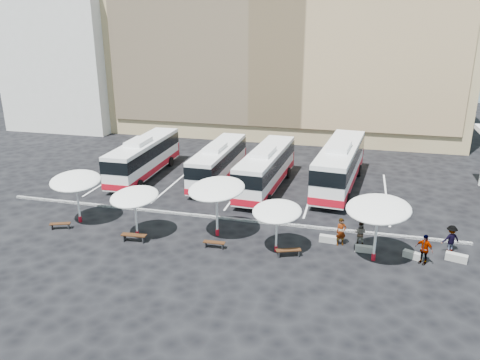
% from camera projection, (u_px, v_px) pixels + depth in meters
% --- Properties ---
extents(ground, '(120.00, 120.00, 0.00)m').
position_uv_depth(ground, '(216.00, 221.00, 33.40)').
color(ground, black).
rests_on(ground, ground).
extents(sandstone_building, '(42.00, 18.25, 29.60)m').
position_uv_depth(sandstone_building, '(289.00, 29.00, 58.54)').
color(sandstone_building, tan).
rests_on(sandstone_building, ground).
extents(apartment_block, '(14.00, 14.00, 18.00)m').
position_uv_depth(apartment_block, '(77.00, 57.00, 62.71)').
color(apartment_block, silver).
rests_on(apartment_block, ground).
extents(curb_divider, '(34.00, 0.25, 0.15)m').
position_uv_depth(curb_divider, '(218.00, 217.00, 33.83)').
color(curb_divider, black).
rests_on(curb_divider, ground).
extents(bay_lines, '(24.15, 12.00, 0.01)m').
position_uv_depth(bay_lines, '(243.00, 185.00, 40.73)').
color(bay_lines, white).
rests_on(bay_lines, ground).
extents(bus_0, '(2.84, 11.56, 3.66)m').
position_uv_depth(bus_0, '(144.00, 156.00, 42.58)').
color(bus_0, white).
rests_on(bus_0, ground).
extents(bus_1, '(2.62, 10.91, 3.46)m').
position_uv_depth(bus_1, '(218.00, 162.00, 41.31)').
color(bus_1, white).
rests_on(bus_1, ground).
extents(bus_2, '(3.21, 11.75, 3.69)m').
position_uv_depth(bus_2, '(266.00, 167.00, 39.29)').
color(bus_2, white).
rests_on(bus_2, ground).
extents(bus_3, '(3.93, 12.99, 4.06)m').
position_uv_depth(bus_3, '(340.00, 164.00, 39.59)').
color(bus_3, white).
rests_on(bus_3, ground).
extents(sunshade_0, '(4.53, 4.55, 3.62)m').
position_uv_depth(sunshade_0, '(76.00, 181.00, 32.30)').
color(sunshade_0, white).
rests_on(sunshade_0, ground).
extents(sunshade_1, '(3.85, 3.88, 3.29)m').
position_uv_depth(sunshade_1, '(134.00, 197.00, 30.16)').
color(sunshade_1, white).
rests_on(sunshade_1, ground).
extents(sunshade_2, '(4.89, 4.92, 3.86)m').
position_uv_depth(sunshade_2, '(217.00, 189.00, 30.13)').
color(sunshade_2, white).
rests_on(sunshade_2, ground).
extents(sunshade_3, '(3.49, 3.52, 3.14)m').
position_uv_depth(sunshade_3, '(277.00, 211.00, 28.18)').
color(sunshade_3, white).
rests_on(sunshade_3, ground).
extents(sunshade_4, '(4.90, 4.93, 3.89)m').
position_uv_depth(sunshade_4, '(378.00, 209.00, 26.89)').
color(sunshade_4, white).
rests_on(sunshade_4, ground).
extents(wood_bench_0, '(1.42, 0.84, 0.42)m').
position_uv_depth(wood_bench_0, '(60.00, 225.00, 32.04)').
color(wood_bench_0, black).
rests_on(wood_bench_0, ground).
extents(wood_bench_1, '(1.67, 0.57, 0.50)m').
position_uv_depth(wood_bench_1, '(134.00, 236.00, 30.18)').
color(wood_bench_1, black).
rests_on(wood_bench_1, ground).
extents(wood_bench_2, '(1.40, 0.42, 0.42)m').
position_uv_depth(wood_bench_2, '(214.00, 243.00, 29.35)').
color(wood_bench_2, black).
rests_on(wood_bench_2, ground).
extents(wood_bench_3, '(1.56, 0.92, 0.47)m').
position_uv_depth(wood_bench_3, '(288.00, 251.00, 28.28)').
color(wood_bench_3, black).
rests_on(wood_bench_3, ground).
extents(conc_bench_0, '(1.21, 0.49, 0.44)m').
position_uv_depth(conc_bench_0, '(329.00, 239.00, 30.16)').
color(conc_bench_0, gray).
rests_on(conc_bench_0, ground).
extents(conc_bench_1, '(1.08, 0.37, 0.40)m').
position_uv_depth(conc_bench_1, '(364.00, 249.00, 28.90)').
color(conc_bench_1, gray).
rests_on(conc_bench_1, ground).
extents(conc_bench_2, '(1.18, 0.80, 0.42)m').
position_uv_depth(conc_bench_2, '(413.00, 255.00, 28.10)').
color(conc_bench_2, gray).
rests_on(conc_bench_2, ground).
extents(conc_bench_3, '(1.29, 0.73, 0.46)m').
position_uv_depth(conc_bench_3, '(456.00, 258.00, 27.78)').
color(conc_bench_3, gray).
rests_on(conc_bench_3, ground).
extents(passenger_0, '(0.78, 0.66, 1.82)m').
position_uv_depth(passenger_0, '(341.00, 232.00, 29.58)').
color(passenger_0, black).
rests_on(passenger_0, ground).
extents(passenger_1, '(0.93, 0.81, 1.63)m').
position_uv_depth(passenger_1, '(360.00, 233.00, 29.62)').
color(passenger_1, black).
rests_on(passenger_1, ground).
extents(passenger_2, '(1.15, 0.99, 1.86)m').
position_uv_depth(passenger_2, '(424.00, 249.00, 27.30)').
color(passenger_2, black).
rests_on(passenger_2, ground).
extents(passenger_3, '(1.30, 1.05, 1.75)m').
position_uv_depth(passenger_3, '(450.00, 239.00, 28.71)').
color(passenger_3, black).
rests_on(passenger_3, ground).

